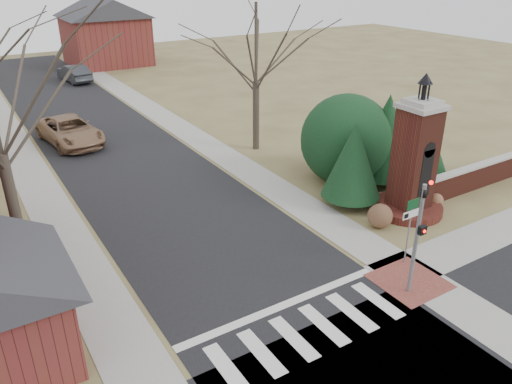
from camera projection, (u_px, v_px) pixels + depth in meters
ground at (325, 346)px, 15.30m from camera, size 120.00×120.00×0.00m
main_street at (108, 142)px, 32.18m from camera, size 8.00×70.00×0.01m
crosswalk_zone at (309, 331)px, 15.91m from camera, size 8.00×2.20×0.02m
stop_bar at (282, 306)px, 17.06m from camera, size 8.00×0.35×0.02m
sidewalk_right_main at (182, 129)px, 34.67m from camera, size 2.00×60.00×0.02m
sidewalk_left at (22, 158)px, 29.68m from camera, size 2.00×60.00×0.02m
curb_apron at (409, 281)px, 18.36m from camera, size 2.40×2.40×0.02m
traffic_signal_pole at (419, 229)px, 16.70m from camera, size 0.28×0.41×4.50m
sign_post at (411, 219)px, 18.67m from camera, size 0.90×0.07×2.75m
brick_gate_monument at (413, 169)px, 22.52m from camera, size 3.20×3.20×6.47m
brick_garden_wall at (471, 178)px, 25.32m from camera, size 7.50×0.50×1.30m
house_distant_right at (105, 30)px, 54.40m from camera, size 8.80×8.80×7.30m
evergreen_near at (353, 160)px, 23.14m from camera, size 2.80×2.80×4.10m
evergreen_mid at (386, 135)px, 25.51m from camera, size 3.40×3.40×4.70m
evergreen_far at (426, 146)px, 26.00m from camera, size 2.40×2.40×3.30m
evergreen_mass at (347, 136)px, 25.88m from camera, size 4.80×4.80×4.80m
bare_tree_3 at (256, 38)px, 28.32m from camera, size 7.00×7.00×9.70m
pickup_truck at (70, 131)px, 31.66m from camera, size 3.49×6.32×1.67m
distant_car at (74, 73)px, 47.52m from camera, size 2.38×5.16×1.64m
dry_shrub_left at (380, 216)px, 21.85m from camera, size 1.10×1.10×1.10m
dry_shrub_right at (436, 200)px, 23.71m from camera, size 0.69×0.69×0.69m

